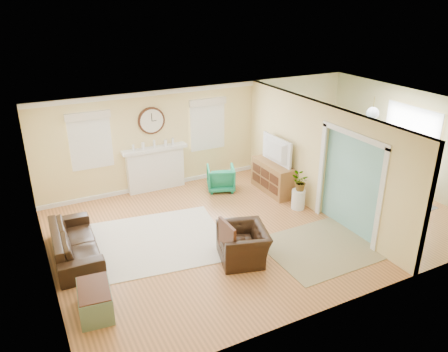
{
  "coord_description": "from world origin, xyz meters",
  "views": [
    {
      "loc": [
        -4.72,
        -7.39,
        4.84
      ],
      "look_at": [
        -0.8,
        0.3,
        1.2
      ],
      "focal_mm": 35.0,
      "sensor_mm": 36.0,
      "label": 1
    }
  ],
  "objects": [
    {
      "name": "dining_chair_n",
      "position": [
        3.04,
        1.26,
        0.55
      ],
      "size": [
        0.49,
        0.49,
        0.94
      ],
      "color": "slate",
      "rests_on": "floor"
    },
    {
      "name": "potted_plant",
      "position": [
        1.18,
        0.23,
        0.69
      ],
      "size": [
        0.51,
        0.52,
        0.44
      ],
      "primitive_type": "imported",
      "rotation": [
        0.0,
        0.0,
        2.29
      ],
      "color": "#337F33",
      "rests_on": "garden_stool"
    },
    {
      "name": "wall_back",
      "position": [
        0.0,
        3.0,
        1.3
      ],
      "size": [
        9.0,
        0.02,
        2.6
      ],
      "primitive_type": "cube",
      "color": "#EBCC84",
      "rests_on": "ground"
    },
    {
      "name": "trunk",
      "position": [
        -3.98,
        -1.34,
        0.24
      ],
      "size": [
        0.6,
        0.89,
        0.48
      ],
      "color": "slate",
      "rests_on": "floor"
    },
    {
      "name": "eames_chair",
      "position": [
        -1.08,
        -1.07,
        0.33
      ],
      "size": [
        1.13,
        1.22,
        0.66
      ],
      "primitive_type": "imported",
      "rotation": [
        0.0,
        0.0,
        -1.84
      ],
      "color": "black",
      "rests_on": "floor"
    },
    {
      "name": "window_left",
      "position": [
        -3.05,
        2.95,
        1.66
      ],
      "size": [
        1.05,
        0.13,
        1.42
      ],
      "color": "white",
      "rests_on": "wall_back"
    },
    {
      "name": "floor",
      "position": [
        0.0,
        0.0,
        0.0
      ],
      "size": [
        9.0,
        9.0,
        0.0
      ],
      "primitive_type": "plane",
      "color": "#985E36",
      "rests_on": "ground"
    },
    {
      "name": "garden_stool",
      "position": [
        1.18,
        0.23,
        0.24
      ],
      "size": [
        0.32,
        0.32,
        0.48
      ],
      "primitive_type": "cylinder",
      "color": "white",
      "rests_on": "floor"
    },
    {
      "name": "dining_chair_w",
      "position": [
        2.33,
        0.18,
        0.57
      ],
      "size": [
        0.45,
        0.45,
        0.97
      ],
      "color": "white",
      "rests_on": "floor"
    },
    {
      "name": "dining_table",
      "position": [
        3.05,
        0.12,
        0.34
      ],
      "size": [
        1.38,
        2.1,
        0.69
      ],
      "primitive_type": "imported",
      "rotation": [
        0.0,
        0.0,
        1.73
      ],
      "color": "#4B2514",
      "rests_on": "floor"
    },
    {
      "name": "dining_chair_s",
      "position": [
        3.13,
        -0.92,
        0.57
      ],
      "size": [
        0.51,
        0.51,
        0.97
      ],
      "color": "slate",
      "rests_on": "floor"
    },
    {
      "name": "sofa",
      "position": [
        -3.98,
        0.51,
        0.31
      ],
      "size": [
        0.9,
        2.12,
        0.61
      ],
      "primitive_type": "imported",
      "rotation": [
        0.0,
        0.0,
        1.53
      ],
      "color": "black",
      "rests_on": "floor"
    },
    {
      "name": "wall_clock",
      "position": [
        -1.5,
        2.97,
        1.85
      ],
      "size": [
        0.7,
        0.07,
        0.7
      ],
      "color": "#4B2514",
      "rests_on": "wall_back"
    },
    {
      "name": "credenza",
      "position": [
        1.14,
        1.34,
        0.4
      ],
      "size": [
        0.47,
        1.39,
        0.8
      ],
      "color": "brown",
      "rests_on": "floor"
    },
    {
      "name": "french_doors",
      "position": [
        4.45,
        0.0,
        1.1
      ],
      "size": [
        0.06,
        1.7,
        2.2
      ],
      "color": "white",
      "rests_on": "ground"
    },
    {
      "name": "wall_front",
      "position": [
        0.0,
        -3.0,
        1.3
      ],
      "size": [
        9.0,
        0.02,
        2.6
      ],
      "primitive_type": "cube",
      "color": "#EBCC84",
      "rests_on": "ground"
    },
    {
      "name": "rug_jute",
      "position": [
        0.58,
        -1.45,
        0.01
      ],
      "size": [
        2.29,
        1.88,
        0.01
      ],
      "primitive_type": "cube",
      "rotation": [
        0.0,
        0.0,
        0.01
      ],
      "color": "#9D8E64",
      "rests_on": "floor"
    },
    {
      "name": "window_right",
      "position": [
        0.05,
        2.95,
        1.66
      ],
      "size": [
        1.05,
        0.13,
        1.42
      ],
      "color": "white",
      "rests_on": "wall_back"
    },
    {
      "name": "rug_grey",
      "position": [
        3.05,
        0.12,
        0.01
      ],
      "size": [
        2.34,
        2.92,
        0.01
      ],
      "primitive_type": "cube",
      "color": "slate",
      "rests_on": "floor"
    },
    {
      "name": "wall_left",
      "position": [
        -4.5,
        0.0,
        1.3
      ],
      "size": [
        0.02,
        6.0,
        2.6
      ],
      "primitive_type": "cube",
      "color": "#EBCC84",
      "rests_on": "ground"
    },
    {
      "name": "dining_chair_e",
      "position": [
        3.72,
        0.18,
        0.59
      ],
      "size": [
        0.53,
        0.53,
        1.01
      ],
      "color": "slate",
      "rests_on": "floor"
    },
    {
      "name": "rug_cream",
      "position": [
        -2.37,
        0.33,
        0.01
      ],
      "size": [
        3.08,
        2.76,
        0.01
      ],
      "primitive_type": "cube",
      "rotation": [
        0.0,
        0.0,
        -0.13
      ],
      "color": "beige",
      "rests_on": "floor"
    },
    {
      "name": "wall_right",
      "position": [
        4.5,
        0.0,
        1.3
      ],
      "size": [
        0.02,
        6.0,
        2.6
      ],
      "primitive_type": "cube",
      "color": "#EBCC84",
      "rests_on": "ground"
    },
    {
      "name": "partition",
      "position": [
        1.51,
        0.28,
        1.36
      ],
      "size": [
        0.17,
        6.0,
        2.6
      ],
      "color": "#EBCC84",
      "rests_on": "ground"
    },
    {
      "name": "tv",
      "position": [
        1.12,
        1.34,
        1.14
      ],
      "size": [
        0.19,
        1.19,
        0.68
      ],
      "primitive_type": "imported",
      "rotation": [
        0.0,
        0.0,
        1.6
      ],
      "color": "black",
      "rests_on": "credenza"
    },
    {
      "name": "green_chair",
      "position": [
        -0.0,
        2.06,
        0.32
      ],
      "size": [
        0.9,
        0.91,
        0.65
      ],
      "primitive_type": "imported",
      "rotation": [
        0.0,
        0.0,
        2.78
      ],
      "color": "#077246",
      "rests_on": "floor"
    },
    {
      "name": "ceiling",
      "position": [
        0.0,
        0.0,
        2.6
      ],
      "size": [
        9.0,
        6.0,
        0.02
      ],
      "primitive_type": "cube",
      "color": "white",
      "rests_on": "wall_back"
    },
    {
      "name": "pendant",
      "position": [
        3.0,
        0.0,
        2.2
      ],
      "size": [
        0.3,
        0.3,
        0.55
      ],
      "color": "gold",
      "rests_on": "ceiling"
    },
    {
      "name": "fireplace",
      "position": [
        -1.5,
        2.88,
        0.6
      ],
      "size": [
        1.7,
        0.3,
        1.17
      ],
      "color": "white",
      "rests_on": "ground"
    }
  ]
}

